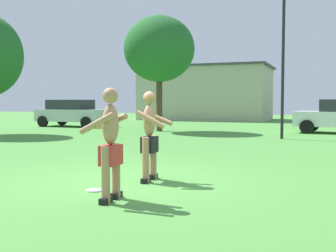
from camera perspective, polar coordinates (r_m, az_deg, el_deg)
ground_plane at (r=7.94m, az=-5.37°, el=-7.48°), size 80.00×80.00×0.00m
player_with_cap at (r=7.76m, az=-2.52°, el=-0.79°), size 0.59×0.67×1.70m
player_in_red at (r=6.26m, az=-7.95°, el=-2.11°), size 0.60×0.62×1.70m
frisbee at (r=7.11m, az=-10.16°, el=-8.70°), size 0.27×0.27×0.03m
car_silver_mid_lot at (r=25.04m, az=-13.00°, el=1.81°), size 4.35×2.13×1.58m
lamp_post at (r=17.18m, az=15.58°, el=10.72°), size 0.60×0.24×6.11m
outbuilding_behind_lot at (r=34.09m, az=5.36°, el=4.53°), size 10.25×6.47×4.29m
tree_left_field at (r=20.79m, az=-1.22°, el=10.52°), size 3.50×3.50×5.70m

